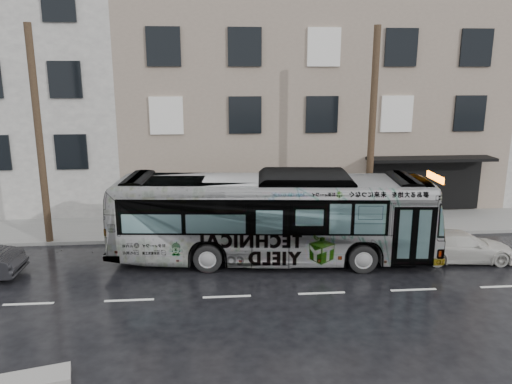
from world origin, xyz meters
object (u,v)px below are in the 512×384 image
utility_pole_rear (39,137)px  bus (273,217)px  utility_pole_front (372,134)px  sign_post (392,206)px  white_sedan (461,246)px

utility_pole_rear → bus: (9.40, -2.57, -2.90)m
utility_pole_front → sign_post: bearing=0.0°
utility_pole_rear → bus: 10.16m
utility_pole_rear → sign_post: (15.10, 0.00, -3.30)m
utility_pole_rear → bus: size_ratio=0.71×
sign_post → utility_pole_front: bearing=180.0°
utility_pole_rear → white_sedan: bearing=-11.1°
utility_pole_front → utility_pole_rear: bearing=180.0°
sign_post → white_sedan: 3.77m
utility_pole_rear → sign_post: size_ratio=3.75×
utility_pole_rear → white_sedan: utility_pole_rear is taller
utility_pole_rear → sign_post: 15.46m
utility_pole_front → bus: 6.01m
utility_pole_rear → bus: bearing=-15.3°
sign_post → bus: bus is taller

